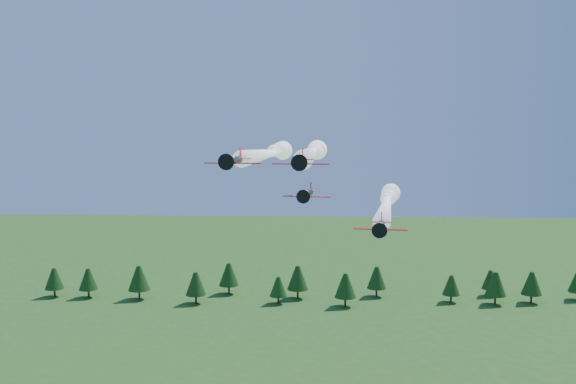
{
  "coord_description": "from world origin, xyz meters",
  "views": [
    {
      "loc": [
        1.19,
        -86.36,
        53.64
      ],
      "look_at": [
        -2.96,
        0.0,
        44.96
      ],
      "focal_mm": 40.0,
      "sensor_mm": 36.0,
      "label": 1
    }
  ],
  "objects_px": {
    "plane_lead": "(312,152)",
    "plane_left": "(269,154)",
    "plane_right": "(387,203)",
    "plane_slot": "(307,194)"
  },
  "relations": [
    {
      "from": "plane_right",
      "to": "plane_slot",
      "type": "relative_size",
      "value": 6.06
    },
    {
      "from": "plane_right",
      "to": "plane_left",
      "type": "bearing_deg",
      "value": -176.11
    },
    {
      "from": "plane_slot",
      "to": "plane_lead",
      "type": "bearing_deg",
      "value": 95.6
    },
    {
      "from": "plane_lead",
      "to": "plane_left",
      "type": "distance_m",
      "value": 10.46
    },
    {
      "from": "plane_right",
      "to": "plane_slot",
      "type": "bearing_deg",
      "value": -119.18
    },
    {
      "from": "plane_lead",
      "to": "plane_slot",
      "type": "bearing_deg",
      "value": -90.4
    },
    {
      "from": "plane_slot",
      "to": "plane_left",
      "type": "bearing_deg",
      "value": 118.34
    },
    {
      "from": "plane_left",
      "to": "plane_slot",
      "type": "height_order",
      "value": "plane_left"
    },
    {
      "from": "plane_left",
      "to": "plane_right",
      "type": "bearing_deg",
      "value": 3.24
    },
    {
      "from": "plane_left",
      "to": "plane_slot",
      "type": "distance_m",
      "value": 21.22
    }
  ]
}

